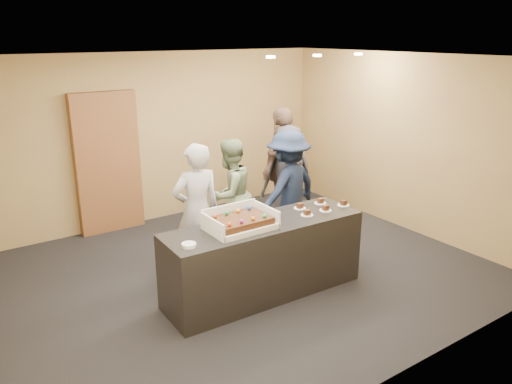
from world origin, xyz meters
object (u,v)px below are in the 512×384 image
(person_server_grey, at_px, (197,211))
(person_sage_man, at_px, (230,194))
(person_navy_man, at_px, (288,189))
(sheet_cake, at_px, (241,220))
(cake_box, at_px, (239,224))
(person_brown_extra, at_px, (283,167))
(person_dark_suit, at_px, (288,177))
(plate_stack, at_px, (189,245))
(serving_counter, at_px, (264,258))
(storage_cabinet, at_px, (108,163))

(person_server_grey, xyz_separation_m, person_sage_man, (0.79, 0.50, -0.07))
(person_sage_man, xyz_separation_m, person_navy_man, (0.75, -0.38, 0.05))
(person_server_grey, bearing_deg, sheet_cake, 99.11)
(cake_box, height_order, person_brown_extra, person_brown_extra)
(person_sage_man, distance_m, person_navy_man, 0.84)
(person_dark_suit, bearing_deg, cake_box, 56.30)
(person_sage_man, xyz_separation_m, person_brown_extra, (1.17, 0.31, 0.16))
(sheet_cake, xyz_separation_m, person_navy_man, (1.46, 1.02, -0.16))
(plate_stack, bearing_deg, person_navy_man, 27.58)
(person_navy_man, bearing_deg, person_sage_man, -38.68)
(person_sage_man, bearing_deg, person_navy_man, 136.74)
(person_sage_man, bearing_deg, person_brown_extra, 178.05)
(person_navy_man, height_order, person_brown_extra, person_brown_extra)
(person_sage_man, relative_size, person_dark_suit, 0.96)
(serving_counter, xyz_separation_m, person_brown_extra, (1.57, 1.70, 0.50))
(person_navy_man, bearing_deg, sheet_cake, 22.79)
(person_sage_man, bearing_deg, sheet_cake, 46.30)
(person_brown_extra, xyz_separation_m, person_dark_suit, (-0.03, -0.16, -0.12))
(storage_cabinet, xyz_separation_m, plate_stack, (-0.23, -3.11, -0.16))
(sheet_cake, xyz_separation_m, person_brown_extra, (1.89, 1.70, -0.05))
(plate_stack, bearing_deg, serving_counter, 6.42)
(person_brown_extra, distance_m, person_dark_suit, 0.20)
(cake_box, distance_m, sheet_cake, 0.06)
(storage_cabinet, height_order, plate_stack, storage_cabinet)
(storage_cabinet, distance_m, cake_box, 3.01)
(sheet_cake, relative_size, person_sage_man, 0.40)
(person_dark_suit, bearing_deg, person_sage_man, 24.46)
(person_sage_man, bearing_deg, person_dark_suit, 170.70)
(cake_box, relative_size, person_sage_man, 0.46)
(serving_counter, relative_size, person_navy_man, 1.42)
(person_dark_suit, bearing_deg, person_navy_man, 69.94)
(person_server_grey, height_order, person_sage_man, person_server_grey)
(person_server_grey, xyz_separation_m, person_brown_extra, (1.96, 0.80, 0.09))
(cake_box, height_order, person_sage_man, person_sage_man)
(storage_cabinet, bearing_deg, person_dark_suit, -32.08)
(storage_cabinet, xyz_separation_m, person_brown_extra, (2.36, -1.30, -0.13))
(plate_stack, bearing_deg, person_brown_extra, 35.00)
(person_sage_man, height_order, person_dark_suit, person_dark_suit)
(sheet_cake, distance_m, person_dark_suit, 2.42)
(person_server_grey, relative_size, person_brown_extra, 0.90)
(person_server_grey, distance_m, person_brown_extra, 2.13)
(person_brown_extra, relative_size, person_dark_suit, 1.15)
(person_navy_man, bearing_deg, plate_stack, 15.63)
(serving_counter, relative_size, person_server_grey, 1.40)
(person_server_grey, xyz_separation_m, person_navy_man, (1.54, 0.12, -0.02))
(cake_box, height_order, sheet_cake, cake_box)
(cake_box, height_order, person_server_grey, person_server_grey)
(plate_stack, xyz_separation_m, person_brown_extra, (2.59, 1.81, 0.03))
(sheet_cake, xyz_separation_m, person_dark_suit, (1.86, 1.54, -0.17))
(person_server_grey, relative_size, person_navy_man, 1.02)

